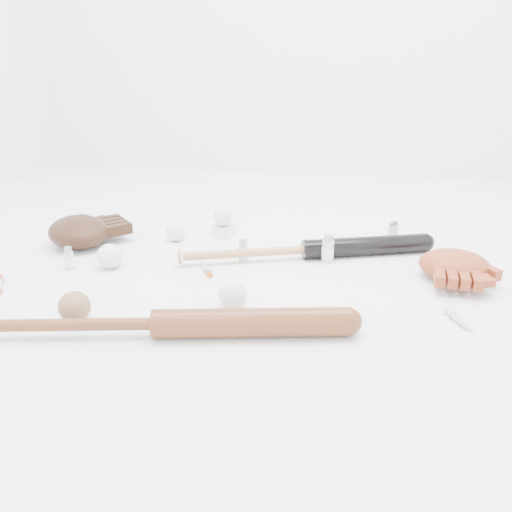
% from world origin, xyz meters
% --- Properties ---
extents(bat_dark, '(0.87, 0.35, 0.07)m').
position_xyz_m(bat_dark, '(0.16, 0.20, 0.03)').
color(bat_dark, black).
rests_on(bat_dark, ground).
extents(bat_wood, '(0.97, 0.26, 0.07)m').
position_xyz_m(bat_wood, '(-0.15, -0.36, 0.04)').
color(bat_wood, brown).
rests_on(bat_wood, ground).
extents(glove_dark, '(0.41, 0.41, 0.11)m').
position_xyz_m(glove_dark, '(-0.65, 0.19, 0.05)').
color(glove_dark, black).
rests_on(glove_dark, ground).
extents(glove_tan, '(0.27, 0.27, 0.09)m').
position_xyz_m(glove_tan, '(0.61, 0.12, 0.04)').
color(glove_tan, maroon).
rests_on(glove_tan, ground).
extents(trading_card, '(0.08, 0.10, 0.00)m').
position_xyz_m(trading_card, '(-0.70, 0.39, 0.00)').
color(trading_card, '#BC8F22').
rests_on(trading_card, ground).
extents(pedestal, '(0.09, 0.09, 0.04)m').
position_xyz_m(pedestal, '(-0.17, 0.38, 0.02)').
color(pedestal, white).
rests_on(pedestal, ground).
extents(baseball_on_pedestal, '(0.07, 0.07, 0.07)m').
position_xyz_m(baseball_on_pedestal, '(-0.17, 0.38, 0.08)').
color(baseball_on_pedestal, white).
rests_on(baseball_on_pedestal, pedestal).
extents(baseball_left, '(0.08, 0.08, 0.08)m').
position_xyz_m(baseball_left, '(-0.45, 0.01, 0.04)').
color(baseball_left, white).
rests_on(baseball_left, ground).
extents(baseball_upper, '(0.07, 0.07, 0.07)m').
position_xyz_m(baseball_upper, '(-0.33, 0.29, 0.03)').
color(baseball_upper, white).
rests_on(baseball_upper, ground).
extents(baseball_mid, '(0.08, 0.08, 0.08)m').
position_xyz_m(baseball_mid, '(-0.00, -0.19, 0.04)').
color(baseball_mid, white).
rests_on(baseball_mid, ground).
extents(baseball_aged, '(0.08, 0.08, 0.08)m').
position_xyz_m(baseball_aged, '(-0.39, -0.32, 0.04)').
color(baseball_aged, brown).
rests_on(baseball_aged, ground).
extents(syringe_0, '(0.11, 0.14, 0.02)m').
position_xyz_m(syringe_0, '(-0.70, -0.19, 0.01)').
color(syringe_0, '#ADBCC6').
rests_on(syringe_0, ground).
extents(syringe_1, '(0.09, 0.13, 0.02)m').
position_xyz_m(syringe_1, '(-0.14, 0.04, 0.01)').
color(syringe_1, '#ADBCC6').
rests_on(syringe_1, ground).
extents(syringe_2, '(0.06, 0.17, 0.02)m').
position_xyz_m(syringe_2, '(0.26, 0.37, 0.01)').
color(syringe_2, '#ADBCC6').
rests_on(syringe_2, ground).
extents(syringe_3, '(0.08, 0.13, 0.02)m').
position_xyz_m(syringe_3, '(0.58, -0.17, 0.01)').
color(syringe_3, '#ADBCC6').
rests_on(syringe_3, ground).
extents(vial_0, '(0.03, 0.03, 0.07)m').
position_xyz_m(vial_0, '(0.46, 0.45, 0.03)').
color(vial_0, silver).
rests_on(vial_0, ground).
extents(vial_1, '(0.02, 0.02, 0.06)m').
position_xyz_m(vial_1, '(0.45, 0.45, 0.03)').
color(vial_1, silver).
rests_on(vial_1, ground).
extents(vial_2, '(0.03, 0.03, 0.07)m').
position_xyz_m(vial_2, '(-0.04, 0.14, 0.04)').
color(vial_2, silver).
rests_on(vial_2, ground).
extents(vial_3, '(0.04, 0.04, 0.09)m').
position_xyz_m(vial_3, '(0.23, 0.19, 0.05)').
color(vial_3, silver).
rests_on(vial_3, ground).
extents(vial_4, '(0.03, 0.03, 0.07)m').
position_xyz_m(vial_4, '(-0.57, -0.02, 0.04)').
color(vial_4, silver).
rests_on(vial_4, ground).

